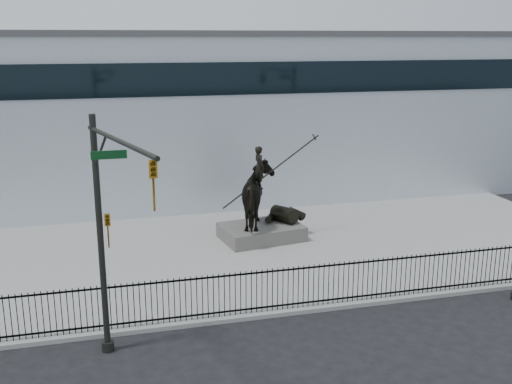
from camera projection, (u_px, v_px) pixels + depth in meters
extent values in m
plane|color=black|center=(332.00, 326.00, 19.21)|extent=(120.00, 120.00, 0.00)
cube|color=#959592|center=(272.00, 251.00, 25.75)|extent=(30.00, 12.00, 0.15)
cube|color=silver|center=(214.00, 112.00, 36.81)|extent=(44.00, 14.00, 9.00)
cube|color=black|center=(319.00, 301.00, 20.31)|extent=(22.00, 0.05, 0.05)
cube|color=black|center=(320.00, 267.00, 19.99)|extent=(22.00, 0.05, 0.05)
cube|color=black|center=(319.00, 285.00, 20.16)|extent=(22.00, 0.03, 1.50)
cube|color=#524F4B|center=(261.00, 232.00, 26.93)|extent=(3.82, 2.91, 0.65)
imported|color=black|center=(262.00, 195.00, 26.50)|extent=(2.76, 3.09, 2.78)
imported|color=black|center=(259.00, 167.00, 26.14)|extent=(0.55, 0.75, 1.88)
cylinder|color=black|center=(269.00, 173.00, 26.40)|extent=(4.42, 0.76, 2.83)
cylinder|color=black|center=(108.00, 346.00, 17.65)|extent=(0.36, 0.36, 0.30)
cylinder|color=black|center=(100.00, 238.00, 16.81)|extent=(0.18, 0.18, 7.00)
cylinder|color=black|center=(119.00, 141.00, 14.19)|extent=(1.47, 4.84, 0.12)
imported|color=#C38515|center=(154.00, 186.00, 12.50)|extent=(0.18, 0.22, 1.10)
imported|color=#C38515|center=(108.00, 231.00, 16.81)|extent=(0.16, 0.20, 1.00)
cube|color=#0C3F19|center=(109.00, 155.00, 15.12)|extent=(0.90, 0.03, 0.22)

